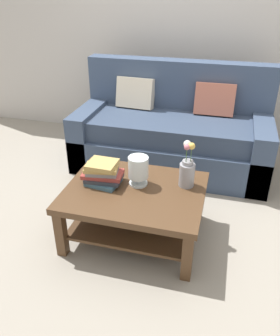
{
  "coord_description": "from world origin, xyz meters",
  "views": [
    {
      "loc": [
        0.59,
        -2.5,
        1.8
      ],
      "look_at": [
        -0.0,
        -0.3,
        0.53
      ],
      "focal_mm": 36.47,
      "sensor_mm": 36.0,
      "label": 1
    }
  ],
  "objects_px": {
    "book_stack_main": "(103,173)",
    "flower_pitcher": "(187,171)",
    "couch": "(172,133)",
    "coffee_table": "(136,203)",
    "glass_hurricane_vase": "(138,169)"
  },
  "relations": [
    {
      "from": "book_stack_main",
      "to": "flower_pitcher",
      "type": "relative_size",
      "value": 0.87
    },
    {
      "from": "book_stack_main",
      "to": "flower_pitcher",
      "type": "height_order",
      "value": "flower_pitcher"
    },
    {
      "from": "couch",
      "to": "flower_pitcher",
      "type": "relative_size",
      "value": 5.5
    },
    {
      "from": "couch",
      "to": "book_stack_main",
      "type": "relative_size",
      "value": 6.34
    },
    {
      "from": "coffee_table",
      "to": "book_stack_main",
      "type": "height_order",
      "value": "book_stack_main"
    },
    {
      "from": "couch",
      "to": "coffee_table",
      "type": "height_order",
      "value": "couch"
    },
    {
      "from": "coffee_table",
      "to": "book_stack_main",
      "type": "xyz_separation_m",
      "value": [
        -0.27,
        0.03,
        0.21
      ]
    },
    {
      "from": "couch",
      "to": "glass_hurricane_vase",
      "type": "distance_m",
      "value": 1.21
    },
    {
      "from": "coffee_table",
      "to": "flower_pitcher",
      "type": "xyz_separation_m",
      "value": [
        0.35,
        0.16,
        0.25
      ]
    },
    {
      "from": "flower_pitcher",
      "to": "couch",
      "type": "bearing_deg",
      "value": 105.32
    },
    {
      "from": "couch",
      "to": "coffee_table",
      "type": "relative_size",
      "value": 1.94
    },
    {
      "from": "flower_pitcher",
      "to": "coffee_table",
      "type": "bearing_deg",
      "value": -156.11
    },
    {
      "from": "glass_hurricane_vase",
      "to": "flower_pitcher",
      "type": "height_order",
      "value": "flower_pitcher"
    },
    {
      "from": "coffee_table",
      "to": "flower_pitcher",
      "type": "bearing_deg",
      "value": 23.89
    },
    {
      "from": "book_stack_main",
      "to": "glass_hurricane_vase",
      "type": "bearing_deg",
      "value": 11.61
    }
  ]
}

